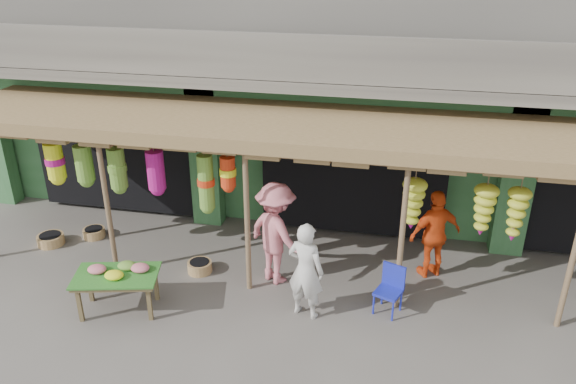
% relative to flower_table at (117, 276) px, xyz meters
% --- Properties ---
extents(ground, '(80.00, 80.00, 0.00)m').
position_rel_flower_table_xyz_m(ground, '(3.38, 1.21, -0.64)').
color(ground, '#514C47').
rests_on(ground, ground).
extents(building, '(16.40, 6.80, 7.00)m').
position_rel_flower_table_xyz_m(building, '(3.38, 6.08, 2.73)').
color(building, gray).
rests_on(building, ground).
extents(awning, '(14.00, 2.70, 2.79)m').
position_rel_flower_table_xyz_m(awning, '(3.26, 2.02, 1.94)').
color(awning, brown).
rests_on(awning, ground).
extents(flower_table, '(1.46, 1.06, 0.79)m').
position_rel_flower_table_xyz_m(flower_table, '(0.00, 0.00, 0.00)').
color(flower_table, brown).
rests_on(flower_table, ground).
extents(blue_chair, '(0.50, 0.51, 0.81)m').
position_rel_flower_table_xyz_m(blue_chair, '(4.28, 0.88, -0.19)').
color(blue_chair, '#1A24AE').
rests_on(blue_chair, ground).
extents(basket_left, '(0.56, 0.56, 0.18)m').
position_rel_flower_table_xyz_m(basket_left, '(-1.68, 2.11, -0.55)').
color(basket_left, '#8F6241').
rests_on(basket_left, ground).
extents(basket_mid, '(0.60, 0.60, 0.20)m').
position_rel_flower_table_xyz_m(basket_mid, '(-2.37, 1.66, -0.54)').
color(basket_mid, olive).
rests_on(basket_mid, ground).
extents(basket_right, '(0.54, 0.54, 0.20)m').
position_rel_flower_table_xyz_m(basket_right, '(0.86, 1.33, -0.54)').
color(basket_right, '#956D45').
rests_on(basket_right, ground).
extents(person_front, '(0.68, 0.54, 1.64)m').
position_rel_flower_table_xyz_m(person_front, '(2.96, 0.50, 0.18)').
color(person_front, silver).
rests_on(person_front, ground).
extents(person_vendor, '(1.04, 0.82, 1.65)m').
position_rel_flower_table_xyz_m(person_vendor, '(4.96, 2.11, 0.19)').
color(person_vendor, '#EB4C16').
rests_on(person_vendor, ground).
extents(person_shopper, '(1.38, 1.24, 1.85)m').
position_rel_flower_table_xyz_m(person_shopper, '(2.28, 1.37, 0.29)').
color(person_shopper, '#DC7480').
rests_on(person_shopper, ground).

